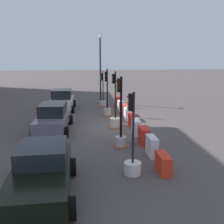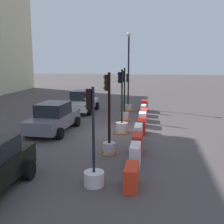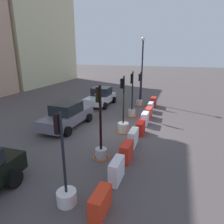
{
  "view_description": "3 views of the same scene",
  "coord_description": "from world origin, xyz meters",
  "px_view_note": "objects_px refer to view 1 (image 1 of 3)",
  "views": [
    {
      "loc": [
        -16.13,
        1.81,
        4.64
      ],
      "look_at": [
        -2.47,
        0.36,
        1.55
      ],
      "focal_mm": 41.82,
      "sensor_mm": 36.0,
      "label": 1
    },
    {
      "loc": [
        -15.1,
        -1.87,
        4.11
      ],
      "look_at": [
        -2.21,
        0.09,
        1.61
      ],
      "focal_mm": 44.44,
      "sensor_mm": 36.0,
      "label": 2
    },
    {
      "loc": [
        -11.61,
        -3.23,
        4.98
      ],
      "look_at": [
        -0.66,
        0.42,
        1.46
      ],
      "focal_mm": 32.08,
      "sensor_mm": 36.0,
      "label": 3
    }
  ],
  "objects_px": {
    "construction_barrier_8": "(118,101)",
    "car_white_van": "(62,100)",
    "traffic_light_2": "(115,119)",
    "construction_barrier_5": "(128,114)",
    "construction_barrier_7": "(120,106)",
    "traffic_light_4": "(103,101)",
    "construction_barrier_6": "(124,110)",
    "construction_barrier_2": "(144,136)",
    "construction_barrier_3": "(136,127)",
    "traffic_light_0": "(132,160)",
    "construction_barrier_1": "(152,146)",
    "traffic_light_1": "(121,132)",
    "street_lamp_post": "(100,62)",
    "construction_barrier_0": "(163,163)",
    "car_black_sedan": "(42,172)",
    "traffic_light_3": "(107,108)",
    "construction_barrier_4": "(132,121)",
    "car_grey_saloon": "(53,117)"
  },
  "relations": [
    {
      "from": "car_white_van",
      "to": "street_lamp_post",
      "type": "bearing_deg",
      "value": -54.81
    },
    {
      "from": "construction_barrier_7",
      "to": "construction_barrier_5",
      "type": "bearing_deg",
      "value": -178.85
    },
    {
      "from": "traffic_light_0",
      "to": "street_lamp_post",
      "type": "distance_m",
      "value": 15.41
    },
    {
      "from": "traffic_light_2",
      "to": "construction_barrier_5",
      "type": "bearing_deg",
      "value": -31.61
    },
    {
      "from": "construction_barrier_5",
      "to": "car_grey_saloon",
      "type": "distance_m",
      "value": 5.4
    },
    {
      "from": "construction_barrier_0",
      "to": "construction_barrier_6",
      "type": "height_order",
      "value": "construction_barrier_6"
    },
    {
      "from": "construction_barrier_8",
      "to": "car_white_van",
      "type": "xyz_separation_m",
      "value": [
        -0.95,
        4.9,
        0.35
      ]
    },
    {
      "from": "car_black_sedan",
      "to": "street_lamp_post",
      "type": "relative_size",
      "value": 0.73
    },
    {
      "from": "traffic_light_0",
      "to": "construction_barrier_4",
      "type": "relative_size",
      "value": 3.02
    },
    {
      "from": "traffic_light_0",
      "to": "traffic_light_3",
      "type": "bearing_deg",
      "value": 0.52
    },
    {
      "from": "traffic_light_4",
      "to": "construction_barrier_5",
      "type": "relative_size",
      "value": 3.11
    },
    {
      "from": "construction_barrier_2",
      "to": "construction_barrier_3",
      "type": "height_order",
      "value": "construction_barrier_2"
    },
    {
      "from": "construction_barrier_1",
      "to": "traffic_light_1",
      "type": "bearing_deg",
      "value": 40.16
    },
    {
      "from": "traffic_light_0",
      "to": "construction_barrier_6",
      "type": "distance_m",
      "value": 10.18
    },
    {
      "from": "construction_barrier_6",
      "to": "construction_barrier_7",
      "type": "bearing_deg",
      "value": 2.84
    },
    {
      "from": "traffic_light_3",
      "to": "construction_barrier_3",
      "type": "relative_size",
      "value": 3.07
    },
    {
      "from": "construction_barrier_0",
      "to": "construction_barrier_7",
      "type": "height_order",
      "value": "construction_barrier_7"
    },
    {
      "from": "street_lamp_post",
      "to": "construction_barrier_6",
      "type": "bearing_deg",
      "value": -162.81
    },
    {
      "from": "construction_barrier_0",
      "to": "construction_barrier_1",
      "type": "xyz_separation_m",
      "value": [
        1.74,
        0.0,
        0.08
      ]
    },
    {
      "from": "construction_barrier_3",
      "to": "traffic_light_4",
      "type": "bearing_deg",
      "value": 8.67
    },
    {
      "from": "construction_barrier_0",
      "to": "traffic_light_2",
      "type": "bearing_deg",
      "value": 9.36
    },
    {
      "from": "construction_barrier_2",
      "to": "street_lamp_post",
      "type": "bearing_deg",
      "value": 7.35
    },
    {
      "from": "construction_barrier_1",
      "to": "car_white_van",
      "type": "xyz_separation_m",
      "value": [
        10.88,
        4.97,
        0.33
      ]
    },
    {
      "from": "construction_barrier_5",
      "to": "construction_barrier_4",
      "type": "bearing_deg",
      "value": -179.24
    },
    {
      "from": "construction_barrier_6",
      "to": "car_white_van",
      "type": "bearing_deg",
      "value": 63.22
    },
    {
      "from": "construction_barrier_0",
      "to": "construction_barrier_3",
      "type": "height_order",
      "value": "construction_barrier_3"
    },
    {
      "from": "traffic_light_4",
      "to": "construction_barrier_7",
      "type": "height_order",
      "value": "traffic_light_4"
    },
    {
      "from": "traffic_light_0",
      "to": "traffic_light_4",
      "type": "distance_m",
      "value": 13.69
    },
    {
      "from": "traffic_light_4",
      "to": "street_lamp_post",
      "type": "xyz_separation_m",
      "value": [
        1.36,
        0.13,
        3.43
      ]
    },
    {
      "from": "construction_barrier_4",
      "to": "street_lamp_post",
      "type": "distance_m",
      "value": 9.15
    },
    {
      "from": "traffic_light_1",
      "to": "traffic_light_3",
      "type": "bearing_deg",
      "value": 0.63
    },
    {
      "from": "street_lamp_post",
      "to": "construction_barrier_3",
      "type": "bearing_deg",
      "value": -171.77
    },
    {
      "from": "traffic_light_3",
      "to": "car_white_van",
      "type": "relative_size",
      "value": 0.88
    },
    {
      "from": "traffic_light_1",
      "to": "construction_barrier_3",
      "type": "relative_size",
      "value": 3.09
    },
    {
      "from": "car_black_sedan",
      "to": "car_white_van",
      "type": "bearing_deg",
      "value": 1.97
    },
    {
      "from": "construction_barrier_6",
      "to": "car_white_van",
      "type": "xyz_separation_m",
      "value": [
        2.51,
        4.98,
        0.4
      ]
    },
    {
      "from": "street_lamp_post",
      "to": "traffic_light_1",
      "type": "bearing_deg",
      "value": -178.69
    },
    {
      "from": "traffic_light_2",
      "to": "construction_barrier_3",
      "type": "xyz_separation_m",
      "value": [
        -1.68,
        -1.03,
        -0.08
      ]
    },
    {
      "from": "traffic_light_3",
      "to": "construction_barrier_1",
      "type": "xyz_separation_m",
      "value": [
        -8.37,
        -1.33,
        -0.12
      ]
    },
    {
      "from": "construction_barrier_7",
      "to": "car_white_van",
      "type": "bearing_deg",
      "value": 80.59
    },
    {
      "from": "street_lamp_post",
      "to": "car_grey_saloon",
      "type": "bearing_deg",
      "value": 158.09
    },
    {
      "from": "construction_barrier_2",
      "to": "car_grey_saloon",
      "type": "bearing_deg",
      "value": 58.24
    },
    {
      "from": "traffic_light_4",
      "to": "construction_barrier_6",
      "type": "distance_m",
      "value": 3.85
    },
    {
      "from": "traffic_light_0",
      "to": "construction_barrier_3",
      "type": "bearing_deg",
      "value": -12.89
    },
    {
      "from": "construction_barrier_7",
      "to": "car_black_sedan",
      "type": "bearing_deg",
      "value": 161.25
    },
    {
      "from": "traffic_light_2",
      "to": "car_white_van",
      "type": "bearing_deg",
      "value": 33.31
    },
    {
      "from": "construction_barrier_6",
      "to": "street_lamp_post",
      "type": "distance_m",
      "value": 6.24
    },
    {
      "from": "construction_barrier_2",
      "to": "car_white_van",
      "type": "distance_m",
      "value": 10.49
    },
    {
      "from": "construction_barrier_7",
      "to": "street_lamp_post",
      "type": "xyz_separation_m",
      "value": [
        3.24,
        1.44,
        3.5
      ]
    },
    {
      "from": "construction_barrier_2",
      "to": "construction_barrier_1",
      "type": "bearing_deg",
      "value": -179.48
    }
  ]
}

